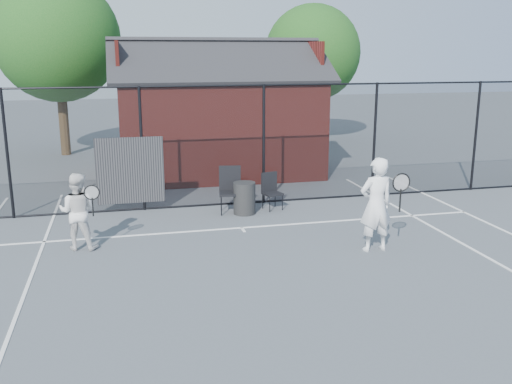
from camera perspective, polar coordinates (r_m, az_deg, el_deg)
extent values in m
plane|color=#4E5359|center=(9.80, 2.25, -8.75)|extent=(80.00, 80.00, 0.00)
cube|color=silver|center=(12.54, -1.45, -3.59)|extent=(11.00, 0.06, 0.01)
cube|color=silver|center=(12.40, -1.30, -3.79)|extent=(0.06, 0.30, 0.01)
cylinder|color=black|center=(14.12, -23.61, 3.46)|extent=(0.07, 0.07, 3.00)
cylinder|color=black|center=(13.90, -11.34, 4.21)|extent=(0.07, 0.07, 3.00)
cylinder|color=black|center=(14.32, 0.77, 4.76)|extent=(0.07, 0.07, 3.00)
cylinder|color=black|center=(15.32, 11.76, 5.07)|extent=(0.07, 0.07, 3.00)
cylinder|color=black|center=(16.81, 21.10, 5.19)|extent=(0.07, 0.07, 3.00)
cylinder|color=black|center=(13.95, -3.26, 10.57)|extent=(22.00, 0.04, 0.04)
cylinder|color=black|center=(14.42, -3.11, -1.17)|extent=(22.00, 0.04, 0.04)
cube|color=black|center=(14.11, -3.18, 4.60)|extent=(22.00, 3.00, 0.01)
cube|color=black|center=(13.96, -12.47, 2.11)|extent=(1.60, 0.04, 1.60)
cube|color=maroon|center=(18.09, -3.90, 6.64)|extent=(6.00, 4.00, 3.00)
cube|color=black|center=(16.97, -3.44, 13.05)|extent=(6.50, 2.36, 1.32)
cube|color=black|center=(18.94, -4.53, 13.12)|extent=(6.50, 2.36, 1.32)
cube|color=maroon|center=(17.71, -13.71, 12.73)|extent=(0.10, 2.80, 1.06)
cube|color=maroon|center=(18.67, 5.19, 13.09)|extent=(0.10, 2.80, 1.06)
cylinder|color=black|center=(22.44, -18.67, 6.73)|extent=(0.36, 0.36, 2.52)
sphere|color=#144815|center=(22.30, -19.27, 14.24)|extent=(4.48, 4.48, 4.48)
cylinder|color=black|center=(24.68, 5.54, 7.64)|extent=(0.36, 0.36, 2.23)
sphere|color=#144815|center=(24.53, 5.69, 13.70)|extent=(3.97, 3.97, 3.97)
imported|color=white|center=(11.14, 11.91, -1.25)|extent=(0.70, 0.48, 1.84)
torus|color=black|center=(10.84, 14.33, 0.94)|extent=(0.36, 0.03, 0.36)
cylinder|color=black|center=(10.92, 14.22, -0.82)|extent=(0.03, 0.03, 0.44)
imported|color=silver|center=(11.57, -17.40, -1.86)|extent=(0.85, 0.74, 1.51)
torus|color=black|center=(11.15, -16.11, -0.05)|extent=(0.30, 0.02, 0.30)
cylinder|color=black|center=(11.22, -16.01, -1.45)|extent=(0.03, 0.03, 0.36)
cube|color=black|center=(13.88, 1.67, 0.00)|extent=(0.52, 0.53, 0.88)
cube|color=black|center=(13.56, -2.60, 0.10)|extent=(0.60, 0.62, 1.09)
cylinder|color=black|center=(13.53, -1.17, -0.62)|extent=(0.62, 0.62, 0.76)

